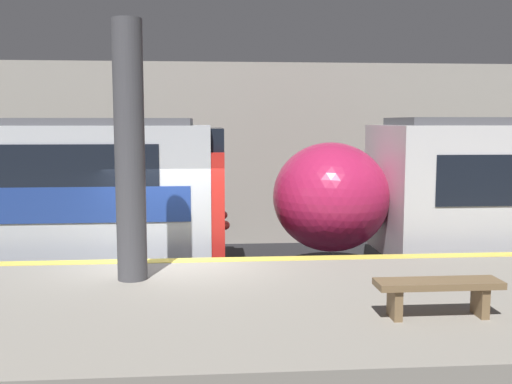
# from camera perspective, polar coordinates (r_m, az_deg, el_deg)

# --- Properties ---
(ground_plane) EXTENTS (120.00, 120.00, 0.00)m
(ground_plane) POSITION_cam_1_polar(r_m,az_deg,el_deg) (10.64, -8.04, -11.68)
(ground_plane) COLOR black
(platform) EXTENTS (40.00, 4.77, 1.03)m
(platform) POSITION_cam_1_polar(r_m,az_deg,el_deg) (8.22, -9.08, -13.52)
(platform) COLOR gray
(platform) RESTS_ON ground
(station_rear_barrier) EXTENTS (50.00, 0.15, 4.94)m
(station_rear_barrier) POSITION_cam_1_polar(r_m,az_deg,el_deg) (16.33, -6.92, 3.57)
(station_rear_barrier) COLOR #9E998E
(station_rear_barrier) RESTS_ON ground
(support_pillar_near) EXTENTS (0.44, 0.44, 3.78)m
(support_pillar_near) POSITION_cam_1_polar(r_m,az_deg,el_deg) (8.88, -11.93, 3.76)
(support_pillar_near) COLOR #47474C
(support_pillar_near) RESTS_ON platform
(platform_bench) EXTENTS (1.50, 0.40, 0.45)m
(platform_bench) POSITION_cam_1_polar(r_m,az_deg,el_deg) (7.53, 16.96, -8.87)
(platform_bench) COLOR brown
(platform_bench) RESTS_ON platform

